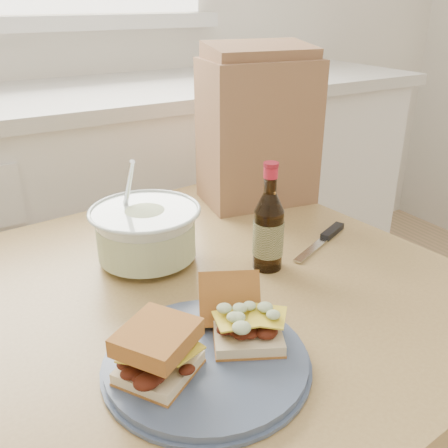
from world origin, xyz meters
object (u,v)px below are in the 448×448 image
plate (207,361)px  paper_bag (258,133)px  beer_bottle (268,230)px  coleslaw_bowl (146,235)px  dining_table (205,334)px

plate → paper_bag: paper_bag is taller
beer_bottle → coleslaw_bowl: bearing=139.5°
dining_table → coleslaw_bowl: bearing=105.3°
coleslaw_bowl → plate: bearing=-98.9°
beer_bottle → paper_bag: (0.18, 0.30, 0.09)m
dining_table → coleslaw_bowl: coleslaw_bowl is taller
plate → coleslaw_bowl: size_ratio=1.34×
coleslaw_bowl → paper_bag: 0.41m
beer_bottle → paper_bag: 0.36m
plate → paper_bag: bearing=49.5°
coleslaw_bowl → beer_bottle: size_ratio=1.02×
beer_bottle → paper_bag: paper_bag is taller
beer_bottle → paper_bag: size_ratio=0.61×
beer_bottle → paper_bag: bearing=55.8°
paper_bag → dining_table: bearing=-127.2°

